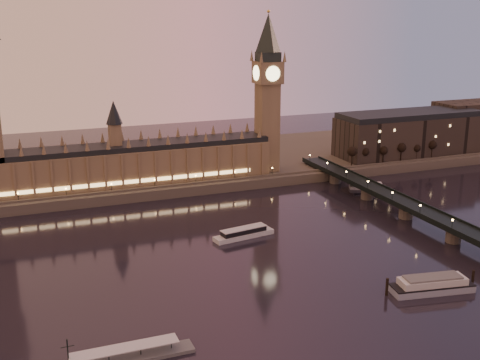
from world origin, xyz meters
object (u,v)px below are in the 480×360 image
(cruise_boat_a, at_px, (244,233))
(moored_barge, at_px, (432,285))
(cruise_boat_b, at_px, (368,186))
(pontoon_pier, at_px, (128,357))

(cruise_boat_a, bearing_deg, moored_barge, -69.66)
(cruise_boat_a, xyz_separation_m, cruise_boat_b, (105.17, 51.00, -0.38))
(cruise_boat_a, bearing_deg, cruise_boat_b, 16.39)
(pontoon_pier, bearing_deg, cruise_boat_b, 37.71)
(cruise_boat_b, relative_size, moored_barge, 0.61)
(cruise_boat_a, relative_size, pontoon_pier, 0.75)
(cruise_boat_b, height_order, pontoon_pier, pontoon_pier)
(cruise_boat_b, distance_m, pontoon_pier, 228.38)
(cruise_boat_a, relative_size, moored_barge, 0.85)
(cruise_boat_a, height_order, moored_barge, moored_barge)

